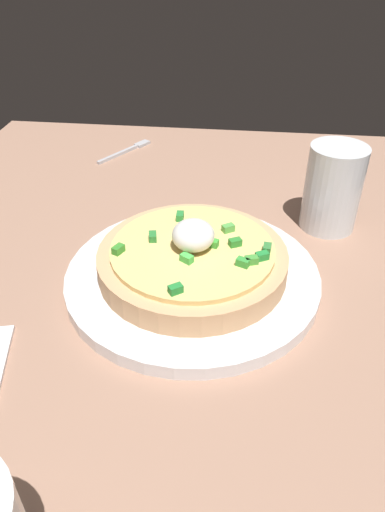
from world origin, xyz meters
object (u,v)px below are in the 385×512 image
pizza (193,258)px  cup_near (332,191)px  plate (193,276)px  fork (128,150)px

pizza → cup_near: (13.83, -15.96, 1.72)cm
plate → pizza: size_ratio=1.36×
plate → cup_near: (13.82, -15.98, 4.18)cm
pizza → cup_near: size_ratio=1.87×
pizza → cup_near: cup_near is taller
plate → fork: size_ratio=2.64×
cup_near → fork: (20.52, 31.11, -4.70)cm
plate → fork: bearing=23.8°
plate → pizza: bearing=-120.9°
pizza → fork: size_ratio=1.94×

